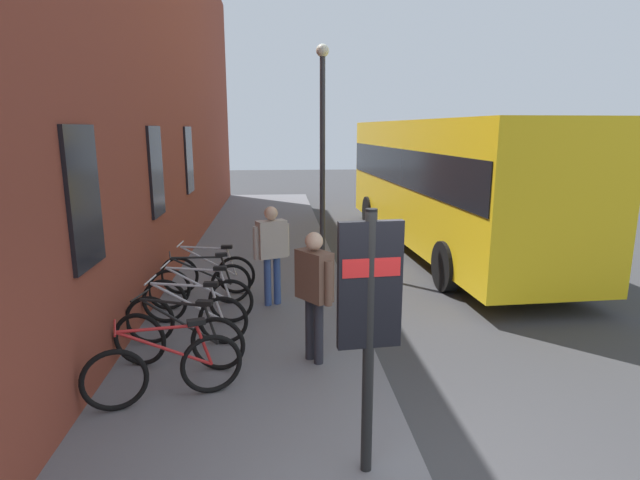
# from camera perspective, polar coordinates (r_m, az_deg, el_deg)

# --- Properties ---
(ground) EXTENTS (60.00, 60.00, 0.00)m
(ground) POSITION_cam_1_polar(r_m,az_deg,el_deg) (10.59, 8.10, -5.06)
(ground) COLOR #38383A
(sidewalk_pavement) EXTENTS (24.00, 3.50, 0.12)m
(sidewalk_pavement) POSITION_cam_1_polar(r_m,az_deg,el_deg) (12.25, -6.67, -2.32)
(sidewalk_pavement) COLOR slate
(sidewalk_pavement) RESTS_ON ground
(station_facade) EXTENTS (22.00, 0.65, 8.35)m
(station_facade) POSITION_cam_1_polar(r_m,az_deg,el_deg) (13.11, -16.38, 16.37)
(station_facade) COLOR brown
(station_facade) RESTS_ON ground
(bicycle_under_window) EXTENTS (0.66, 1.71, 0.97)m
(bicycle_under_window) POSITION_cam_1_polar(r_m,az_deg,el_deg) (6.14, -16.94, -13.70)
(bicycle_under_window) COLOR black
(bicycle_under_window) RESTS_ON sidewalk_pavement
(bicycle_leaning_wall) EXTENTS (0.55, 1.74, 0.97)m
(bicycle_leaning_wall) POSITION_cam_1_polar(r_m,az_deg,el_deg) (6.89, -15.54, -10.68)
(bicycle_leaning_wall) COLOR black
(bicycle_leaning_wall) RESTS_ON sidewalk_pavement
(bicycle_beside_lamp) EXTENTS (0.48, 1.77, 0.97)m
(bicycle_beside_lamp) POSITION_cam_1_polar(r_m,az_deg,el_deg) (7.57, -14.69, -8.49)
(bicycle_beside_lamp) COLOR black
(bicycle_beside_lamp) RESTS_ON sidewalk_pavement
(bicycle_mid_rack) EXTENTS (0.48, 1.77, 0.97)m
(bicycle_mid_rack) POSITION_cam_1_polar(r_m,az_deg,el_deg) (8.33, -13.49, -6.48)
(bicycle_mid_rack) COLOR black
(bicycle_mid_rack) RESTS_ON sidewalk_pavement
(bicycle_far_end) EXTENTS (0.57, 1.74, 0.97)m
(bicycle_far_end) POSITION_cam_1_polar(r_m,az_deg,el_deg) (9.06, -13.19, -4.93)
(bicycle_far_end) COLOR black
(bicycle_far_end) RESTS_ON sidewalk_pavement
(bicycle_end_of_row) EXTENTS (0.48, 1.77, 0.97)m
(bicycle_end_of_row) POSITION_cam_1_polar(r_m,az_deg,el_deg) (9.72, -12.44, -3.71)
(bicycle_end_of_row) COLOR black
(bicycle_end_of_row) RESTS_ON sidewalk_pavement
(transit_info_sign) EXTENTS (0.14, 0.56, 2.40)m
(transit_info_sign) POSITION_cam_1_polar(r_m,az_deg,el_deg) (4.34, 5.57, -6.99)
(transit_info_sign) COLOR black
(transit_info_sign) RESTS_ON sidewalk_pavement
(city_bus) EXTENTS (10.61, 3.04, 3.35)m
(city_bus) POSITION_cam_1_polar(r_m,az_deg,el_deg) (13.60, 13.83, 6.83)
(city_bus) COLOR yellow
(city_bus) RESTS_ON ground
(pedestrian_by_facade) EXTENTS (0.43, 0.62, 1.75)m
(pedestrian_by_facade) POSITION_cam_1_polar(r_m,az_deg,el_deg) (8.79, -5.44, -0.62)
(pedestrian_by_facade) COLOR #334C8C
(pedestrian_by_facade) RESTS_ON sidewalk_pavement
(pedestrian_crossing_street) EXTENTS (0.56, 0.50, 1.75)m
(pedestrian_crossing_street) POSITION_cam_1_polar(r_m,az_deg,el_deg) (6.59, -0.66, -4.95)
(pedestrian_crossing_street) COLOR #26262D
(pedestrian_crossing_street) RESTS_ON sidewalk_pavement
(street_lamp) EXTENTS (0.28, 0.28, 4.81)m
(street_lamp) POSITION_cam_1_polar(r_m,az_deg,el_deg) (11.51, 0.28, 11.60)
(street_lamp) COLOR #333338
(street_lamp) RESTS_ON sidewalk_pavement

